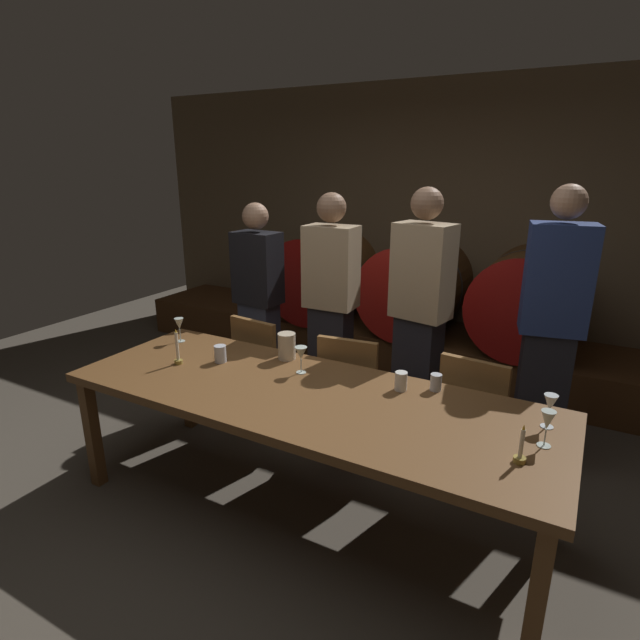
% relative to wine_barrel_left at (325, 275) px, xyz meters
% --- Properties ---
extents(ground_plane, '(8.79, 8.79, 0.00)m').
position_rel_wine_barrel_left_xyz_m(ground_plane, '(1.00, -2.36, -0.82)').
color(ground_plane, '#4C443A').
extents(back_wall, '(6.76, 0.24, 2.70)m').
position_rel_wine_barrel_left_xyz_m(back_wall, '(1.00, 0.55, 0.53)').
color(back_wall, brown).
rests_on(back_wall, ground).
extents(barrel_shelf, '(6.09, 0.90, 0.39)m').
position_rel_wine_barrel_left_xyz_m(barrel_shelf, '(1.00, 0.00, -0.62)').
color(barrel_shelf, '#4C2D16').
rests_on(barrel_shelf, ground).
extents(wine_barrel_left, '(0.87, 0.95, 0.87)m').
position_rel_wine_barrel_left_xyz_m(wine_barrel_left, '(0.00, 0.00, 0.00)').
color(wine_barrel_left, brown).
rests_on(wine_barrel_left, barrel_shelf).
extents(wine_barrel_center, '(0.87, 0.95, 0.87)m').
position_rel_wine_barrel_left_xyz_m(wine_barrel_center, '(0.99, 0.00, 0.00)').
color(wine_barrel_center, '#513319').
rests_on(wine_barrel_center, barrel_shelf).
extents(wine_barrel_right, '(0.87, 0.95, 0.87)m').
position_rel_wine_barrel_left_xyz_m(wine_barrel_right, '(1.97, 0.00, 0.00)').
color(wine_barrel_right, brown).
rests_on(wine_barrel_right, barrel_shelf).
extents(dining_table, '(2.71, 0.95, 0.76)m').
position_rel_wine_barrel_left_xyz_m(dining_table, '(1.16, -2.37, -0.12)').
color(dining_table, brown).
rests_on(dining_table, ground).
extents(chair_left, '(0.44, 0.44, 0.88)m').
position_rel_wine_barrel_left_xyz_m(chair_left, '(0.38, -1.66, -0.33)').
color(chair_left, brown).
rests_on(chair_left, ground).
extents(chair_center, '(0.44, 0.44, 0.88)m').
position_rel_wine_barrel_left_xyz_m(chair_center, '(1.13, -1.69, -0.33)').
color(chair_center, brown).
rests_on(chair_center, ground).
extents(chair_right, '(0.44, 0.44, 0.88)m').
position_rel_wine_barrel_left_xyz_m(chair_right, '(1.94, -1.65, -0.33)').
color(chair_right, brown).
rests_on(chair_right, ground).
extents(guest_far_left, '(0.39, 0.26, 1.64)m').
position_rel_wine_barrel_left_xyz_m(guest_far_left, '(0.00, -1.18, 0.02)').
color(guest_far_left, '#33384C').
rests_on(guest_far_left, ground).
extents(guest_center_left, '(0.39, 0.25, 1.75)m').
position_rel_wine_barrel_left_xyz_m(guest_center_left, '(0.73, -1.25, 0.08)').
color(guest_center_left, black).
rests_on(guest_center_left, ground).
extents(guest_center_right, '(0.42, 0.31, 1.80)m').
position_rel_wine_barrel_left_xyz_m(guest_center_right, '(1.43, -1.27, 0.11)').
color(guest_center_right, black).
rests_on(guest_center_right, ground).
extents(guest_far_right, '(0.42, 0.31, 1.83)m').
position_rel_wine_barrel_left_xyz_m(guest_far_right, '(2.25, -1.17, 0.13)').
color(guest_far_right, black).
rests_on(guest_far_right, ground).
extents(candle_left, '(0.05, 0.05, 0.23)m').
position_rel_wine_barrel_left_xyz_m(candle_left, '(0.27, -2.40, 0.00)').
color(candle_left, olive).
rests_on(candle_left, dining_table).
extents(candle_right, '(0.05, 0.05, 0.18)m').
position_rel_wine_barrel_left_xyz_m(candle_right, '(2.28, -2.51, -0.01)').
color(candle_right, olive).
rests_on(candle_right, dining_table).
extents(pitcher, '(0.11, 0.11, 0.17)m').
position_rel_wine_barrel_left_xyz_m(pitcher, '(0.81, -2.01, 0.02)').
color(pitcher, beige).
rests_on(pitcher, dining_table).
extents(wine_glass_far_left, '(0.06, 0.06, 0.17)m').
position_rel_wine_barrel_left_xyz_m(wine_glass_far_left, '(-0.00, -2.10, 0.06)').
color(wine_glass_far_left, silver).
rests_on(wine_glass_far_left, dining_table).
extents(wine_glass_center_left, '(0.07, 0.07, 0.16)m').
position_rel_wine_barrel_left_xyz_m(wine_glass_center_left, '(1.01, -2.15, 0.06)').
color(wine_glass_center_left, silver).
rests_on(wine_glass_center_left, dining_table).
extents(wine_glass_center_right, '(0.06, 0.06, 0.17)m').
position_rel_wine_barrel_left_xyz_m(wine_glass_center_right, '(2.35, -2.13, 0.06)').
color(wine_glass_center_right, white).
rests_on(wine_glass_center_right, dining_table).
extents(wine_glass_far_right, '(0.06, 0.06, 0.17)m').
position_rel_wine_barrel_left_xyz_m(wine_glass_far_right, '(2.36, -2.32, 0.06)').
color(wine_glass_far_right, silver).
rests_on(wine_glass_far_right, dining_table).
extents(cup_left, '(0.07, 0.07, 0.11)m').
position_rel_wine_barrel_left_xyz_m(cup_left, '(0.48, -2.25, -0.01)').
color(cup_left, silver).
rests_on(cup_left, dining_table).
extents(cup_center, '(0.07, 0.07, 0.11)m').
position_rel_wine_barrel_left_xyz_m(cup_center, '(1.61, -2.09, -0.01)').
color(cup_center, white).
rests_on(cup_center, dining_table).
extents(cup_right, '(0.06, 0.06, 0.09)m').
position_rel_wine_barrel_left_xyz_m(cup_right, '(1.78, -2.00, -0.01)').
color(cup_right, silver).
rests_on(cup_right, dining_table).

